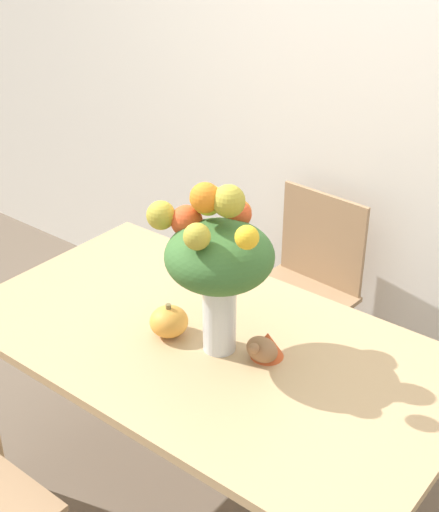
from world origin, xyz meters
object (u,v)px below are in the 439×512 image
(flower_vase, at_px, (217,256))
(pumpkin, at_px, (169,321))
(turkey_figurine, at_px, (265,347))
(dining_chair_near_window, at_px, (300,293))

(flower_vase, xyz_separation_m, pumpkin, (-0.16, -0.04, -0.26))
(turkey_figurine, relative_size, dining_chair_near_window, 0.15)
(turkey_figurine, bearing_deg, pumpkin, -164.26)
(pumpkin, bearing_deg, flower_vase, 15.43)
(flower_vase, distance_m, pumpkin, 0.31)
(pumpkin, relative_size, dining_chair_near_window, 0.14)
(pumpkin, bearing_deg, dining_chair_near_window, 93.36)
(pumpkin, height_order, turkey_figurine, pumpkin)
(turkey_figurine, bearing_deg, dining_chair_near_window, 114.39)
(pumpkin, distance_m, turkey_figurine, 0.31)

